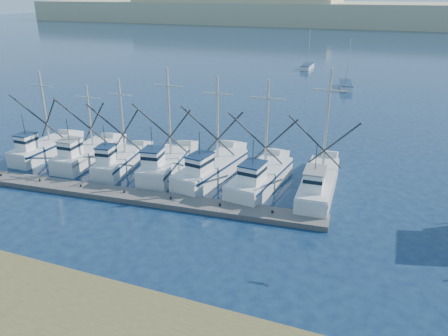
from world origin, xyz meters
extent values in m
plane|color=#0D1B39|center=(0.00, 0.00, 0.00)|extent=(500.00, 500.00, 0.00)
cube|color=#5E5854|center=(-8.27, 6.45, 0.20)|extent=(30.19, 4.48, 0.40)
cube|color=tan|center=(0.00, 210.00, 5.00)|extent=(360.00, 60.00, 10.00)
cube|color=silver|center=(-21.88, 11.15, 0.69)|extent=(2.38, 6.82, 1.38)
cube|color=white|center=(-21.88, 9.41, 2.13)|extent=(1.36, 1.67, 1.50)
cylinder|color=#B7B2A8|center=(-21.88, 12.31, 4.86)|extent=(0.22, 0.22, 6.96)
cube|color=silver|center=(-16.95, 11.49, 0.69)|extent=(2.91, 7.59, 1.37)
cube|color=white|center=(-16.95, 9.57, 2.12)|extent=(1.56, 1.90, 1.50)
cylinder|color=#B7B2A8|center=(-16.95, 12.76, 4.35)|extent=(0.22, 0.22, 5.95)
cube|color=silver|center=(-12.91, 11.06, 0.66)|extent=(3.09, 6.85, 1.33)
cube|color=white|center=(-12.91, 9.36, 2.08)|extent=(1.48, 1.77, 1.50)
cylinder|color=#B7B2A8|center=(-12.91, 12.18, 4.77)|extent=(0.22, 0.22, 6.89)
cube|color=silver|center=(-8.37, 11.48, 0.79)|extent=(3.66, 7.76, 1.59)
cube|color=white|center=(-8.37, 9.57, 2.34)|extent=(1.73, 2.03, 1.50)
cylinder|color=#B7B2A8|center=(-8.37, 12.75, 5.51)|extent=(0.22, 0.22, 7.84)
cube|color=silver|center=(-4.20, 12.27, 0.75)|extent=(3.83, 9.31, 1.50)
cube|color=white|center=(-4.20, 9.95, 2.25)|extent=(1.76, 2.40, 1.50)
cylinder|color=#B7B2A8|center=(-4.20, 13.81, 5.12)|extent=(0.22, 0.22, 7.23)
cube|color=silver|center=(0.34, 12.01, 0.72)|extent=(3.66, 8.77, 1.45)
cube|color=white|center=(0.34, 9.83, 2.20)|extent=(1.80, 2.24, 1.50)
cylinder|color=#B7B2A8|center=(0.34, 13.46, 5.14)|extent=(0.22, 0.22, 7.38)
cube|color=silver|center=(5.10, 12.45, 0.78)|extent=(2.86, 9.50, 1.55)
cube|color=white|center=(5.10, 10.04, 2.30)|extent=(1.51, 2.36, 1.50)
cylinder|color=#B7B2A8|center=(5.10, 14.05, 5.75)|extent=(0.22, 0.22, 8.39)
cube|color=silver|center=(2.17, 55.86, 0.45)|extent=(2.97, 6.91, 0.90)
cylinder|color=#B7B2A8|center=(2.17, 56.16, 4.50)|extent=(0.12, 0.12, 7.20)
cube|color=silver|center=(-7.80, 73.31, 0.45)|extent=(1.77, 6.03, 0.90)
cylinder|color=#B7B2A8|center=(-7.80, 73.61, 4.50)|extent=(0.12, 0.12, 7.20)
camera|label=1|loc=(9.62, -20.18, 15.42)|focal=35.00mm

